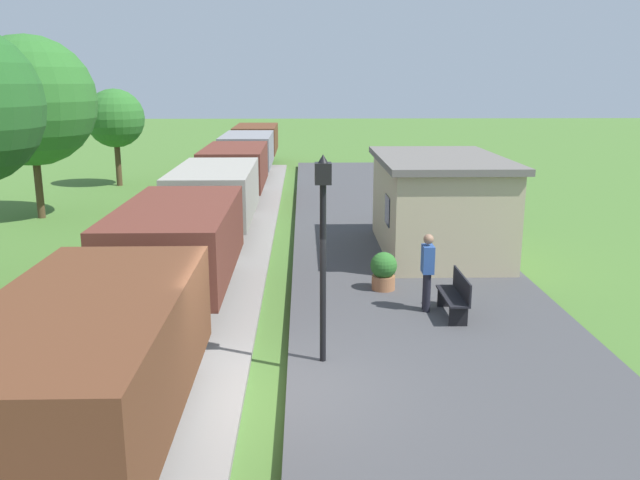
{
  "coord_description": "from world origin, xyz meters",
  "views": [
    {
      "loc": [
        0.5,
        -9.99,
        5.17
      ],
      "look_at": [
        0.89,
        5.43,
        1.42
      ],
      "focal_mm": 37.26,
      "sensor_mm": 36.0,
      "label": 1
    }
  ],
  "objects_px": {
    "tree_field_left": "(115,118)",
    "bench_near_hut": "(456,295)",
    "station_hut": "(438,204)",
    "lamp_post_near": "(323,222)",
    "bench_down_platform": "(395,209)",
    "person_waiting": "(427,269)",
    "potted_planter": "(384,270)",
    "freight_train": "(226,182)",
    "tree_trackside_far": "(30,101)"
  },
  "relations": [
    {
      "from": "station_hut",
      "to": "person_waiting",
      "type": "xyz_separation_m",
      "value": [
        -1.24,
        -5.15,
        -0.47
      ]
    },
    {
      "from": "potted_planter",
      "to": "station_hut",
      "type": "bearing_deg",
      "value": 61.26
    },
    {
      "from": "station_hut",
      "to": "tree_field_left",
      "type": "xyz_separation_m",
      "value": [
        -13.06,
        14.19,
        1.64
      ]
    },
    {
      "from": "person_waiting",
      "to": "potted_planter",
      "type": "height_order",
      "value": "person_waiting"
    },
    {
      "from": "freight_train",
      "to": "person_waiting",
      "type": "bearing_deg",
      "value": -63.45
    },
    {
      "from": "bench_down_platform",
      "to": "tree_field_left",
      "type": "height_order",
      "value": "tree_field_left"
    },
    {
      "from": "station_hut",
      "to": "bench_down_platform",
      "type": "height_order",
      "value": "station_hut"
    },
    {
      "from": "bench_down_platform",
      "to": "potted_planter",
      "type": "height_order",
      "value": "potted_planter"
    },
    {
      "from": "potted_planter",
      "to": "tree_field_left",
      "type": "bearing_deg",
      "value": 121.83
    },
    {
      "from": "freight_train",
      "to": "potted_planter",
      "type": "height_order",
      "value": "freight_train"
    },
    {
      "from": "potted_planter",
      "to": "lamp_post_near",
      "type": "xyz_separation_m",
      "value": [
        -1.57,
        -4.12,
        2.08
      ]
    },
    {
      "from": "freight_train",
      "to": "lamp_post_near",
      "type": "distance_m",
      "value": 14.18
    },
    {
      "from": "bench_near_hut",
      "to": "tree_trackside_far",
      "type": "bearing_deg",
      "value": 138.26
    },
    {
      "from": "bench_down_platform",
      "to": "potted_planter",
      "type": "xyz_separation_m",
      "value": [
        -1.32,
        -7.59,
        0.0
      ]
    },
    {
      "from": "bench_near_hut",
      "to": "bench_down_platform",
      "type": "xyz_separation_m",
      "value": [
        0.0,
        9.47,
        0.0
      ]
    },
    {
      "from": "person_waiting",
      "to": "tree_trackside_far",
      "type": "distance_m",
      "value": 17.38
    },
    {
      "from": "bench_down_platform",
      "to": "person_waiting",
      "type": "bearing_deg",
      "value": -93.51
    },
    {
      "from": "potted_planter",
      "to": "person_waiting",
      "type": "bearing_deg",
      "value": -63.49
    },
    {
      "from": "freight_train",
      "to": "bench_down_platform",
      "type": "height_order",
      "value": "freight_train"
    },
    {
      "from": "bench_down_platform",
      "to": "lamp_post_near",
      "type": "bearing_deg",
      "value": -103.86
    },
    {
      "from": "tree_field_left",
      "to": "station_hut",
      "type": "bearing_deg",
      "value": -47.38
    },
    {
      "from": "station_hut",
      "to": "person_waiting",
      "type": "bearing_deg",
      "value": -103.52
    },
    {
      "from": "bench_down_platform",
      "to": "person_waiting",
      "type": "height_order",
      "value": "person_waiting"
    },
    {
      "from": "person_waiting",
      "to": "potted_planter",
      "type": "xyz_separation_m",
      "value": [
        -0.76,
        1.51,
        -0.46
      ]
    },
    {
      "from": "bench_near_hut",
      "to": "potted_planter",
      "type": "bearing_deg",
      "value": 125.08
    },
    {
      "from": "freight_train",
      "to": "lamp_post_near",
      "type": "xyz_separation_m",
      "value": [
        3.23,
        -13.73,
        1.41
      ]
    },
    {
      "from": "freight_train",
      "to": "bench_down_platform",
      "type": "xyz_separation_m",
      "value": [
        6.12,
        -2.02,
        -0.68
      ]
    },
    {
      "from": "potted_planter",
      "to": "tree_trackside_far",
      "type": "relative_size",
      "value": 0.14
    },
    {
      "from": "freight_train",
      "to": "bench_down_platform",
      "type": "relative_size",
      "value": 26.13
    },
    {
      "from": "bench_near_hut",
      "to": "person_waiting",
      "type": "height_order",
      "value": "person_waiting"
    },
    {
      "from": "bench_down_platform",
      "to": "bench_near_hut",
      "type": "bearing_deg",
      "value": -90.0
    },
    {
      "from": "tree_trackside_far",
      "to": "tree_field_left",
      "type": "relative_size",
      "value": 1.43
    },
    {
      "from": "tree_field_left",
      "to": "bench_near_hut",
      "type": "bearing_deg",
      "value": -57.85
    },
    {
      "from": "bench_down_platform",
      "to": "person_waiting",
      "type": "xyz_separation_m",
      "value": [
        -0.56,
        -9.11,
        0.46
      ]
    },
    {
      "from": "person_waiting",
      "to": "bench_down_platform",
      "type": "bearing_deg",
      "value": -92.83
    },
    {
      "from": "bench_near_hut",
      "to": "tree_field_left",
      "type": "bearing_deg",
      "value": 122.15
    },
    {
      "from": "freight_train",
      "to": "bench_near_hut",
      "type": "distance_m",
      "value": 13.03
    },
    {
      "from": "station_hut",
      "to": "lamp_post_near",
      "type": "distance_m",
      "value": 8.61
    },
    {
      "from": "bench_near_hut",
      "to": "bench_down_platform",
      "type": "height_order",
      "value": "same"
    },
    {
      "from": "freight_train",
      "to": "tree_trackside_far",
      "type": "height_order",
      "value": "tree_trackside_far"
    },
    {
      "from": "station_hut",
      "to": "freight_train",
      "type": "bearing_deg",
      "value": 138.67
    },
    {
      "from": "tree_trackside_far",
      "to": "tree_field_left",
      "type": "xyz_separation_m",
      "value": [
        0.86,
        7.88,
        -1.08
      ]
    },
    {
      "from": "person_waiting",
      "to": "lamp_post_near",
      "type": "bearing_deg",
      "value": 48.84
    },
    {
      "from": "bench_near_hut",
      "to": "potted_planter",
      "type": "height_order",
      "value": "potted_planter"
    },
    {
      "from": "station_hut",
      "to": "potted_planter",
      "type": "distance_m",
      "value": 4.25
    },
    {
      "from": "station_hut",
      "to": "bench_down_platform",
      "type": "xyz_separation_m",
      "value": [
        -0.68,
        3.96,
        -0.93
      ]
    },
    {
      "from": "potted_planter",
      "to": "tree_trackside_far",
      "type": "height_order",
      "value": "tree_trackside_far"
    },
    {
      "from": "station_hut",
      "to": "tree_trackside_far",
      "type": "relative_size",
      "value": 0.86
    },
    {
      "from": "bench_near_hut",
      "to": "potted_planter",
      "type": "xyz_separation_m",
      "value": [
        -1.32,
        1.87,
        0.0
      ]
    },
    {
      "from": "freight_train",
      "to": "person_waiting",
      "type": "distance_m",
      "value": 12.44
    }
  ]
}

